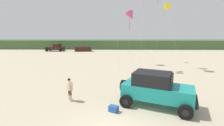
{
  "coord_description": "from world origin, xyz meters",
  "views": [
    {
      "loc": [
        0.01,
        -7.14,
        4.78
      ],
      "look_at": [
        -0.22,
        4.36,
        2.63
      ],
      "focal_mm": 26.15,
      "sensor_mm": 36.0,
      "label": 1
    }
  ],
  "objects_px": {
    "distant_pickup": "(56,48)",
    "kite_purple_stunt": "(166,8)",
    "cooler_box": "(114,109)",
    "distant_sedan": "(83,49)",
    "person_watching": "(70,88)",
    "kite_yellow_diamond": "(131,16)",
    "jeep": "(156,89)"
  },
  "relations": [
    {
      "from": "person_watching",
      "to": "distant_pickup",
      "type": "bearing_deg",
      "value": 111.5
    },
    {
      "from": "distant_sedan",
      "to": "kite_purple_stunt",
      "type": "height_order",
      "value": "kite_purple_stunt"
    },
    {
      "from": "jeep",
      "to": "kite_yellow_diamond",
      "type": "distance_m",
      "value": 15.46
    },
    {
      "from": "distant_sedan",
      "to": "cooler_box",
      "type": "bearing_deg",
      "value": -82.05
    },
    {
      "from": "distant_sedan",
      "to": "person_watching",
      "type": "bearing_deg",
      "value": -86.82
    },
    {
      "from": "cooler_box",
      "to": "distant_sedan",
      "type": "relative_size",
      "value": 0.13
    },
    {
      "from": "jeep",
      "to": "kite_purple_stunt",
      "type": "bearing_deg",
      "value": 72.29
    },
    {
      "from": "distant_pickup",
      "to": "kite_purple_stunt",
      "type": "bearing_deg",
      "value": -41.72
    },
    {
      "from": "jeep",
      "to": "kite_purple_stunt",
      "type": "relative_size",
      "value": 0.57
    },
    {
      "from": "kite_purple_stunt",
      "to": "jeep",
      "type": "bearing_deg",
      "value": -107.71
    },
    {
      "from": "cooler_box",
      "to": "distant_sedan",
      "type": "height_order",
      "value": "distant_sedan"
    },
    {
      "from": "jeep",
      "to": "cooler_box",
      "type": "xyz_separation_m",
      "value": [
        -2.76,
        -0.88,
        -1.01
      ]
    },
    {
      "from": "person_watching",
      "to": "jeep",
      "type": "bearing_deg",
      "value": -6.7
    },
    {
      "from": "jeep",
      "to": "cooler_box",
      "type": "distance_m",
      "value": 3.06
    },
    {
      "from": "jeep",
      "to": "distant_sedan",
      "type": "distance_m",
      "value": 33.73
    },
    {
      "from": "distant_pickup",
      "to": "jeep",
      "type": "bearing_deg",
      "value": -60.44
    },
    {
      "from": "distant_pickup",
      "to": "kite_purple_stunt",
      "type": "xyz_separation_m",
      "value": [
        22.26,
        -19.85,
        7.04
      ]
    },
    {
      "from": "cooler_box",
      "to": "kite_yellow_diamond",
      "type": "relative_size",
      "value": 0.07
    },
    {
      "from": "jeep",
      "to": "kite_purple_stunt",
      "type": "height_order",
      "value": "kite_purple_stunt"
    },
    {
      "from": "jeep",
      "to": "person_watching",
      "type": "xyz_separation_m",
      "value": [
        -5.86,
        0.69,
        -0.26
      ]
    },
    {
      "from": "jeep",
      "to": "kite_yellow_diamond",
      "type": "relative_size",
      "value": 0.62
    },
    {
      "from": "distant_pickup",
      "to": "kite_yellow_diamond",
      "type": "height_order",
      "value": "kite_yellow_diamond"
    },
    {
      "from": "distant_pickup",
      "to": "distant_sedan",
      "type": "bearing_deg",
      "value": -2.95
    },
    {
      "from": "cooler_box",
      "to": "kite_purple_stunt",
      "type": "relative_size",
      "value": 0.06
    },
    {
      "from": "kite_purple_stunt",
      "to": "person_watching",
      "type": "bearing_deg",
      "value": -129.95
    },
    {
      "from": "distant_sedan",
      "to": "kite_yellow_diamond",
      "type": "relative_size",
      "value": 0.52
    },
    {
      "from": "cooler_box",
      "to": "distant_sedan",
      "type": "distance_m",
      "value": 33.78
    },
    {
      "from": "kite_yellow_diamond",
      "to": "jeep",
      "type": "bearing_deg",
      "value": -88.26
    },
    {
      "from": "cooler_box",
      "to": "distant_pickup",
      "type": "height_order",
      "value": "distant_pickup"
    },
    {
      "from": "cooler_box",
      "to": "distant_pickup",
      "type": "bearing_deg",
      "value": 144.67
    },
    {
      "from": "kite_yellow_diamond",
      "to": "cooler_box",
      "type": "bearing_deg",
      "value": -98.72
    },
    {
      "from": "person_watching",
      "to": "cooler_box",
      "type": "distance_m",
      "value": 3.55
    }
  ]
}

